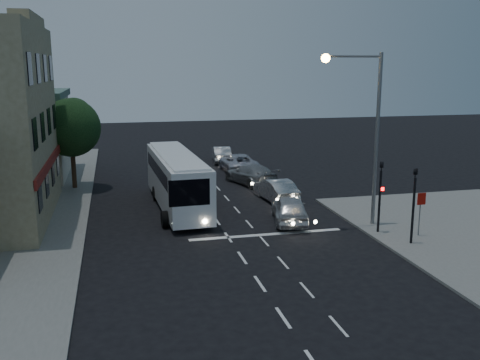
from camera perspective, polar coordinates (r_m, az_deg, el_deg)
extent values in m
plane|color=black|center=(25.18, -0.30, -7.53)|extent=(120.00, 120.00, 0.00)
cube|color=silver|center=(18.96, 4.62, -14.42)|extent=(0.12, 1.60, 0.01)
cube|color=silver|center=(21.57, 2.14, -10.99)|extent=(0.12, 1.60, 0.01)
cube|color=silver|center=(24.27, 0.24, -8.29)|extent=(0.12, 1.60, 0.01)
cube|color=silver|center=(27.03, -1.26, -6.13)|extent=(0.12, 1.60, 0.01)
cube|color=silver|center=(29.84, -2.47, -4.38)|extent=(0.12, 1.60, 0.01)
cube|color=silver|center=(32.68, -3.46, -2.92)|extent=(0.12, 1.60, 0.01)
cube|color=silver|center=(35.55, -4.30, -1.70)|extent=(0.12, 1.60, 0.01)
cube|color=silver|center=(38.44, -5.01, -0.66)|extent=(0.12, 1.60, 0.01)
cube|color=silver|center=(41.34, -5.61, 0.23)|extent=(0.12, 1.60, 0.01)
cube|color=silver|center=(18.65, 10.45, -15.07)|extent=(0.10, 1.50, 0.01)
cube|color=silver|center=(21.16, 7.14, -11.55)|extent=(0.10, 1.50, 0.01)
cube|color=silver|center=(23.78, 4.60, -8.77)|extent=(0.10, 1.50, 0.01)
cube|color=silver|center=(26.48, 2.61, -6.54)|extent=(0.10, 1.50, 0.01)
cube|color=silver|center=(29.23, 0.99, -4.72)|extent=(0.10, 1.50, 0.01)
cube|color=silver|center=(32.04, -0.33, -3.21)|extent=(0.10, 1.50, 0.01)
cube|color=silver|center=(34.87, -1.44, -1.94)|extent=(0.10, 1.50, 0.01)
cube|color=silver|center=(37.73, -2.38, -0.86)|extent=(0.10, 1.50, 0.01)
cube|color=silver|center=(40.61, -3.18, 0.06)|extent=(0.10, 1.50, 0.01)
cube|color=silver|center=(43.51, -3.88, 0.86)|extent=(0.10, 1.50, 0.01)
cube|color=silver|center=(27.49, 2.84, -5.83)|extent=(8.00, 0.35, 0.01)
cube|color=white|center=(32.26, -6.75, 0.04)|extent=(2.77, 10.99, 2.90)
cube|color=white|center=(31.98, -6.82, 2.67)|extent=(2.39, 10.61, 0.16)
cube|color=black|center=(26.93, -5.43, -1.35)|extent=(2.09, 0.20, 1.36)
cube|color=black|center=(32.73, -4.88, 1.31)|extent=(0.45, 9.07, 0.82)
cube|color=black|center=(32.48, -8.87, 1.12)|extent=(0.45, 9.07, 0.82)
cube|color=#BA2F07|center=(33.37, -4.95, -0.23)|extent=(0.26, 4.99, 1.27)
cube|color=#BA2F07|center=(33.12, -8.90, -0.43)|extent=(0.26, 4.99, 1.27)
cylinder|color=black|center=(28.78, -8.05, -4.17)|extent=(0.36, 0.92, 0.91)
cylinder|color=black|center=(29.06, -3.58, -3.92)|extent=(0.36, 0.92, 0.91)
cylinder|color=black|center=(34.65, -9.00, -1.42)|extent=(0.36, 0.92, 0.91)
cylinder|color=black|center=(34.88, -5.28, -1.23)|extent=(0.36, 0.92, 0.91)
cylinder|color=black|center=(36.15, -9.19, -0.86)|extent=(0.36, 0.92, 0.91)
cylinder|color=black|center=(36.37, -5.62, -0.68)|extent=(0.36, 0.92, 0.91)
cylinder|color=#FFF2CC|center=(27.18, -6.96, -4.63)|extent=(0.24, 0.06, 0.24)
cylinder|color=#FFF2CC|center=(27.37, -3.74, -4.44)|extent=(0.24, 0.06, 0.24)
imported|color=silver|center=(29.46, 5.35, -3.12)|extent=(2.69, 4.69, 1.50)
imported|color=#B7B7B7|center=(34.12, 3.85, -1.05)|extent=(1.94, 4.48, 1.43)
imported|color=gray|center=(38.83, 1.16, 0.61)|extent=(3.48, 5.43, 1.47)
imported|color=#AFB1BC|center=(43.45, -0.19, 1.86)|extent=(2.53, 5.37, 1.48)
imported|color=#B4B4B4|center=(47.90, -1.98, 2.77)|extent=(1.96, 4.42, 1.41)
cylinder|color=black|center=(28.01, 14.65, -2.23)|extent=(0.12, 0.12, 3.20)
imported|color=black|center=(27.59, 14.88, 1.90)|extent=(0.15, 0.18, 0.90)
cube|color=black|center=(27.69, 14.90, -0.91)|extent=(0.25, 0.12, 0.30)
cube|color=#FF0C0C|center=(27.63, 14.97, -0.94)|extent=(0.16, 0.02, 0.18)
cylinder|color=black|center=(26.67, 17.98, -3.14)|extent=(0.12, 0.12, 3.20)
imported|color=black|center=(26.23, 18.27, 1.18)|extent=(0.18, 0.15, 0.90)
cylinder|color=slate|center=(28.16, 18.60, -3.66)|extent=(0.06, 0.06, 2.00)
cube|color=#980B04|center=(27.88, 18.80, -1.92)|extent=(0.45, 0.03, 0.60)
cylinder|color=slate|center=(28.87, 14.37, 4.07)|extent=(0.20, 0.20, 9.00)
cylinder|color=slate|center=(27.95, 12.05, 12.78)|extent=(3.00, 0.12, 0.12)
sphere|color=#FFBF59|center=(27.34, 9.12, 12.70)|extent=(0.44, 0.44, 0.44)
cube|color=olive|center=(31.45, -21.64, 14.76)|extent=(1.00, 12.00, 0.50)
cube|color=olive|center=(31.49, -21.72, 15.66)|extent=(1.00, 6.00, 0.50)
cube|color=maroon|center=(31.78, -19.65, 1.71)|extent=(0.15, 12.00, 0.50)
cube|color=black|center=(27.56, -20.56, -1.56)|extent=(0.06, 1.30, 1.50)
cube|color=black|center=(30.46, -19.89, -0.26)|extent=(0.06, 1.30, 1.50)
cube|color=black|center=(33.39, -19.34, 0.81)|extent=(0.06, 1.30, 1.50)
cube|color=black|center=(36.32, -18.88, 1.71)|extent=(0.06, 1.30, 1.50)
cube|color=black|center=(27.05, -21.03, 4.63)|extent=(0.06, 1.30, 1.50)
cube|color=black|center=(30.00, -20.30, 5.34)|extent=(0.06, 1.30, 1.50)
cube|color=black|center=(32.97, -19.70, 5.93)|extent=(0.06, 1.30, 1.50)
cube|color=black|center=(35.94, -19.20, 6.42)|extent=(0.06, 1.30, 1.50)
cube|color=black|center=(26.86, -21.52, 10.98)|extent=(0.06, 1.30, 1.50)
cube|color=black|center=(29.84, -20.73, 11.07)|extent=(0.06, 1.30, 1.50)
cube|color=black|center=(32.82, -20.08, 11.14)|extent=(0.06, 1.30, 1.50)
cube|color=black|center=(35.80, -19.54, 11.19)|extent=(0.06, 1.30, 1.50)
cube|color=#ACA79B|center=(44.21, -23.91, 4.12)|extent=(9.00, 9.00, 6.00)
cylinder|color=black|center=(38.85, -17.32, 1.25)|extent=(0.32, 0.32, 2.80)
sphere|color=black|center=(38.45, -17.58, 5.35)|extent=(4.00, 4.00, 4.00)
sphere|color=#274E22|center=(38.96, -17.29, 6.49)|extent=(2.60, 2.60, 2.60)
sphere|color=black|center=(37.83, -18.14, 5.82)|extent=(2.40, 2.40, 2.40)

